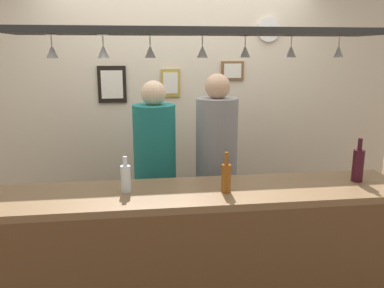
{
  "coord_description": "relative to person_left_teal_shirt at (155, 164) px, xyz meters",
  "views": [
    {
      "loc": [
        -0.38,
        -2.74,
        1.91
      ],
      "look_at": [
        0.0,
        0.1,
        1.24
      ],
      "focal_mm": 37.29,
      "sensor_mm": 36.0,
      "label": 1
    }
  ],
  "objects": [
    {
      "name": "hanging_wineglass_left",
      "position": [
        -0.31,
        -0.74,
        0.89
      ],
      "size": [
        0.07,
        0.07,
        0.13
      ],
      "color": "silver",
      "rests_on": "overhead_glass_rack"
    },
    {
      "name": "bottle_beer_amber_tall",
      "position": [
        0.41,
        -0.79,
        0.12
      ],
      "size": [
        0.06,
        0.06,
        0.26
      ],
      "color": "brown",
      "rests_on": "bar_counter"
    },
    {
      "name": "overhead_glass_rack",
      "position": [
        0.27,
        -0.69,
        1.01
      ],
      "size": [
        2.2,
        0.36,
        0.04
      ],
      "primitive_type": "cube",
      "color": "black"
    },
    {
      "name": "person_right_grey_shirt",
      "position": [
        0.51,
        -0.0,
        0.03
      ],
      "size": [
        0.34,
        0.34,
        1.74
      ],
      "color": "#2D334C",
      "rests_on": "ground_plane"
    },
    {
      "name": "person_left_teal_shirt",
      "position": [
        0.0,
        0.0,
        0.0
      ],
      "size": [
        0.34,
        0.34,
        1.69
      ],
      "color": "#2D334C",
      "rests_on": "ground_plane"
    },
    {
      "name": "hanging_wineglass_far_right",
      "position": [
        1.16,
        -0.65,
        0.89
      ],
      "size": [
        0.07,
        0.07,
        0.13
      ],
      "color": "silver",
      "rests_on": "overhead_glass_rack"
    },
    {
      "name": "hanging_wineglass_right",
      "position": [
        0.86,
        -0.62,
        0.89
      ],
      "size": [
        0.07,
        0.07,
        0.13
      ],
      "color": "silver",
      "rests_on": "overhead_glass_rack"
    },
    {
      "name": "hanging_wineglass_center",
      "position": [
        0.28,
        -0.68,
        0.89
      ],
      "size": [
        0.07,
        0.07,
        0.13
      ],
      "color": "silver",
      "rests_on": "overhead_glass_rack"
    },
    {
      "name": "hanging_wineglass_center_right",
      "position": [
        0.56,
        -0.62,
        0.89
      ],
      "size": [
        0.07,
        0.07,
        0.13
      ],
      "color": "silver",
      "rests_on": "overhead_glass_rack"
    },
    {
      "name": "picture_frame_upper_small",
      "position": [
        0.78,
        0.67,
        0.71
      ],
      "size": [
        0.22,
        0.02,
        0.18
      ],
      "color": "brown",
      "rests_on": "back_wall"
    },
    {
      "name": "wall_clock",
      "position": [
        1.12,
        0.66,
        1.08
      ],
      "size": [
        0.22,
        0.03,
        0.22
      ],
      "primitive_type": "cylinder",
      "rotation": [
        1.57,
        0.0,
        0.0
      ],
      "color": "white",
      "rests_on": "back_wall"
    },
    {
      "name": "back_wall",
      "position": [
        0.27,
        0.71,
        0.28
      ],
      "size": [
        4.4,
        0.06,
        2.6
      ],
      "primitive_type": "cube",
      "color": "beige",
      "rests_on": "ground_plane"
    },
    {
      "name": "picture_frame_crest",
      "position": [
        0.19,
        0.67,
        0.6
      ],
      "size": [
        0.18,
        0.02,
        0.26
      ],
      "color": "#B29338",
      "rests_on": "back_wall"
    },
    {
      "name": "picture_frame_caricature",
      "position": [
        -0.36,
        0.67,
        0.59
      ],
      "size": [
        0.26,
        0.02,
        0.34
      ],
      "color": "black",
      "rests_on": "back_wall"
    },
    {
      "name": "hanging_wineglass_far_left",
      "position": [
        -0.59,
        -0.71,
        0.89
      ],
      "size": [
        0.07,
        0.07,
        0.13
      ],
      "color": "silver",
      "rests_on": "overhead_glass_rack"
    },
    {
      "name": "bottle_soda_clear",
      "position": [
        -0.21,
        -0.71,
        0.12
      ],
      "size": [
        0.06,
        0.06,
        0.23
      ],
      "color": "silver",
      "rests_on": "bar_counter"
    },
    {
      "name": "hanging_wineglass_center_left",
      "position": [
        -0.04,
        -0.65,
        0.89
      ],
      "size": [
        0.07,
        0.07,
        0.13
      ],
      "color": "silver",
      "rests_on": "overhead_glass_rack"
    },
    {
      "name": "bar_counter",
      "position": [
        0.27,
        -0.89,
        -0.32
      ],
      "size": [
        2.7,
        0.55,
        1.04
      ],
      "color": "brown",
      "rests_on": "ground_plane"
    },
    {
      "name": "bottle_wine_dark_red",
      "position": [
        1.35,
        -0.7,
        0.14
      ],
      "size": [
        0.08,
        0.08,
        0.3
      ],
      "color": "#380F19",
      "rests_on": "bar_counter"
    }
  ]
}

